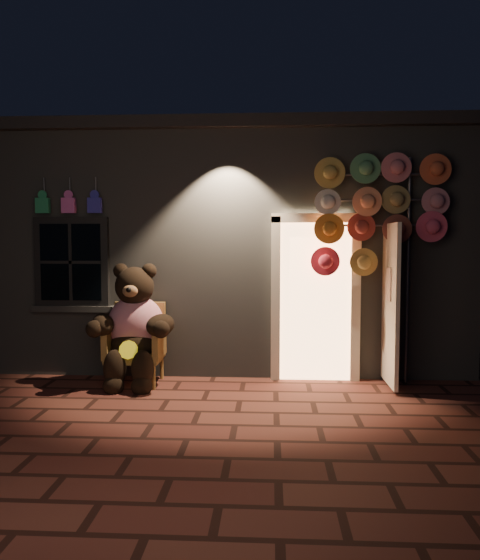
{
  "coord_description": "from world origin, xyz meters",
  "views": [
    {
      "loc": [
        0.77,
        -5.71,
        1.82
      ],
      "look_at": [
        0.39,
        1.0,
        1.35
      ],
      "focal_mm": 35.0,
      "sensor_mm": 36.0,
      "label": 1
    }
  ],
  "objects": [
    {
      "name": "teddy_bear",
      "position": [
        -0.96,
        1.05,
        0.74
      ],
      "size": [
        1.16,
        0.9,
        1.6
      ],
      "rotation": [
        0.0,
        0.0,
        0.01
      ],
      "color": "#BC143B",
      "rests_on": "ground"
    },
    {
      "name": "hat_rack",
      "position": [
        2.09,
        1.28,
        2.23
      ],
      "size": [
        1.65,
        0.22,
        2.91
      ],
      "color": "#59595E",
      "rests_on": "ground"
    },
    {
      "name": "wicker_armchair",
      "position": [
        -0.96,
        1.18,
        0.51
      ],
      "size": [
        0.71,
        0.64,
        1.03
      ],
      "rotation": [
        0.0,
        0.0,
        0.01
      ],
      "color": "#A0803D",
      "rests_on": "ground"
    },
    {
      "name": "ground",
      "position": [
        0.0,
        0.0,
        0.0
      ],
      "size": [
        60.0,
        60.0,
        0.0
      ],
      "primitive_type": "plane",
      "color": "#5A2C22",
      "rests_on": "ground"
    },
    {
      "name": "shop_building",
      "position": [
        0.0,
        3.99,
        1.74
      ],
      "size": [
        7.3,
        5.95,
        3.51
      ],
      "color": "slate",
      "rests_on": "ground"
    }
  ]
}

